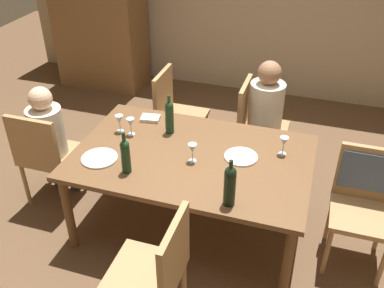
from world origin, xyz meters
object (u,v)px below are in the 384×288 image
(person_man_bearded, at_px, (268,112))
(dinner_plate_host, at_px, (99,158))
(chair_left_end, at_px, (45,153))
(wine_glass_near_right, at_px, (131,123))
(chair_right_end, at_px, (365,191))
(wine_glass_near_left, at_px, (119,120))
(wine_bottle_short_olive, at_px, (230,185))
(dining_table, at_px, (192,162))
(wine_glass_centre, at_px, (284,142))
(chair_far_left, at_px, (174,110))
(wine_bottle_dark_red, at_px, (169,116))
(wine_glass_far, at_px, (192,149))
(chair_near, at_px, (157,269))
(armoire_cabinet, at_px, (97,3))
(wine_bottle_tall_green, at_px, (125,155))
(chair_far_right, at_px, (255,122))
(person_woman_host, at_px, (50,135))
(dinner_plate_guest_left, at_px, (241,157))

(person_man_bearded, distance_m, dinner_plate_host, 1.63)
(chair_left_end, relative_size, wine_glass_near_right, 6.17)
(chair_right_end, relative_size, wine_glass_near_left, 6.17)
(wine_bottle_short_olive, height_order, wine_glass_near_right, wine_bottle_short_olive)
(dining_table, relative_size, wine_glass_near_right, 12.04)
(dinner_plate_host, bearing_deg, chair_left_end, 164.63)
(wine_glass_centre, bearing_deg, dining_table, -160.91)
(wine_glass_near_left, height_order, dinner_plate_host, wine_glass_near_left)
(chair_far_left, bearing_deg, dinner_plate_host, -7.21)
(chair_far_left, xyz_separation_m, wine_bottle_dark_red, (0.22, -0.70, 0.34))
(wine_glass_near_left, distance_m, dinner_plate_host, 0.42)
(wine_glass_centre, bearing_deg, wine_glass_far, -154.46)
(person_man_bearded, bearing_deg, wine_glass_near_right, -50.20)
(chair_near, bearing_deg, armoire_cabinet, 32.38)
(chair_far_left, bearing_deg, wine_bottle_dark_red, 17.21)
(wine_bottle_short_olive, bearing_deg, chair_left_end, 167.53)
(person_man_bearded, xyz_separation_m, wine_glass_near_left, (-1.10, -0.81, 0.16))
(chair_left_end, relative_size, person_man_bearded, 0.80)
(dining_table, xyz_separation_m, dinner_plate_host, (-0.65, -0.26, 0.08))
(wine_bottle_tall_green, xyz_separation_m, wine_glass_near_right, (-0.18, 0.47, -0.04))
(chair_far_right, bearing_deg, chair_far_left, -90.00)
(person_man_bearded, relative_size, dinner_plate_host, 4.23)
(wine_bottle_dark_red, bearing_deg, wine_glass_centre, -2.20)
(wine_bottle_short_olive, height_order, wine_glass_near_left, wine_bottle_short_olive)
(chair_far_left, distance_m, wine_bottle_tall_green, 1.34)
(wine_glass_centre, bearing_deg, chair_far_right, 114.59)
(person_woman_host, distance_m, wine_glass_near_left, 0.65)
(chair_far_right, bearing_deg, person_man_bearded, 90.00)
(armoire_cabinet, xyz_separation_m, wine_glass_near_left, (1.33, -2.18, -0.27))
(wine_bottle_tall_green, bearing_deg, chair_far_right, 61.73)
(armoire_cabinet, xyz_separation_m, dining_table, (2.00, -2.33, -0.45))
(wine_glass_near_left, bearing_deg, armoire_cabinet, 121.36)
(person_man_bearded, height_order, wine_bottle_short_olive, person_man_bearded)
(chair_far_right, height_order, chair_near, same)
(wine_glass_near_left, bearing_deg, wine_bottle_short_olive, -29.64)
(chair_near, distance_m, wine_glass_near_left, 1.37)
(wine_glass_far, bearing_deg, wine_bottle_short_olive, -45.99)
(armoire_cabinet, distance_m, chair_far_right, 2.75)
(wine_bottle_tall_green, xyz_separation_m, wine_bottle_short_olive, (0.78, -0.12, 0.01))
(person_woman_host, bearing_deg, wine_bottle_tall_green, -22.24)
(person_woman_host, relative_size, wine_glass_near_left, 7.37)
(chair_right_end, bearing_deg, dining_table, 5.54)
(dining_table, height_order, wine_glass_near_right, wine_glass_near_right)
(wine_bottle_dark_red, distance_m, dinner_plate_guest_left, 0.68)
(wine_glass_centre, relative_size, wine_glass_near_right, 1.00)
(wine_bottle_short_olive, bearing_deg, wine_glass_centre, 69.63)
(wine_bottle_short_olive, bearing_deg, armoire_cabinet, 130.69)
(wine_glass_near_left, bearing_deg, dining_table, -12.63)
(wine_glass_centre, bearing_deg, chair_near, -115.50)
(chair_far_right, bearing_deg, chair_right_end, 49.02)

